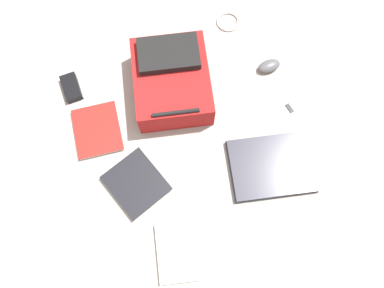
% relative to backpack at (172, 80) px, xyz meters
% --- Properties ---
extents(ground_plane, '(3.35, 3.35, 0.00)m').
position_rel_backpack_xyz_m(ground_plane, '(-0.01, 0.26, -0.08)').
color(ground_plane, gray).
extents(backpack, '(0.43, 0.48, 0.19)m').
position_rel_backpack_xyz_m(backpack, '(0.00, 0.00, 0.00)').
color(backpack, maroon).
rests_on(backpack, ground_plane).
extents(laptop, '(0.42, 0.37, 0.03)m').
position_rel_backpack_xyz_m(laptop, '(-0.24, 0.53, -0.07)').
color(laptop, '#24242C').
rests_on(laptop, ground_plane).
extents(book_comic, '(0.24, 0.27, 0.02)m').
position_rel_backpack_xyz_m(book_comic, '(0.39, 0.05, -0.07)').
color(book_comic, silver).
rests_on(book_comic, ground_plane).
extents(book_manual, '(0.23, 0.28, 0.02)m').
position_rel_backpack_xyz_m(book_manual, '(0.28, 0.68, -0.07)').
color(book_manual, silver).
rests_on(book_manual, ground_plane).
extents(book_red, '(0.27, 0.29, 0.02)m').
position_rel_backpack_xyz_m(book_red, '(0.32, 0.35, -0.07)').
color(book_red, silver).
rests_on(book_red, ground_plane).
extents(computer_mouse, '(0.11, 0.07, 0.04)m').
position_rel_backpack_xyz_m(computer_mouse, '(-0.46, 0.09, -0.06)').
color(computer_mouse, '#4C4C51').
rests_on(computer_mouse, ground_plane).
extents(cable_coil, '(0.12, 0.12, 0.01)m').
position_rel_backpack_xyz_m(cable_coil, '(-0.40, -0.22, -0.08)').
color(cable_coil, silver).
rests_on(cable_coil, ground_plane).
extents(power_brick, '(0.08, 0.14, 0.04)m').
position_rel_backpack_xyz_m(power_brick, '(0.43, -0.19, -0.06)').
color(power_brick, black).
rests_on(power_brick, ground_plane).
extents(usb_stick, '(0.02, 0.05, 0.01)m').
position_rel_backpack_xyz_m(usb_stick, '(-0.45, 0.32, -0.08)').
color(usb_stick, black).
rests_on(usb_stick, ground_plane).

